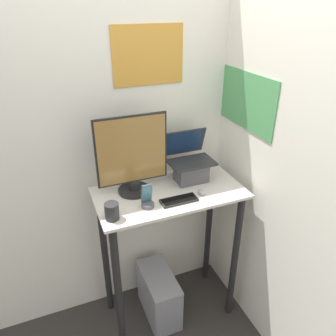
{
  "coord_description": "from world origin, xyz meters",
  "views": [
    {
      "loc": [
        -0.71,
        -1.47,
        2.29
      ],
      "look_at": [
        -0.01,
        0.26,
        1.32
      ],
      "focal_mm": 35.0,
      "sensor_mm": 36.0,
      "label": 1
    }
  ],
  "objects_px": {
    "laptop": "(190,167)",
    "cell_phone": "(147,201)",
    "computer_tower": "(159,295)",
    "mouse": "(201,192)",
    "keyboard": "(179,200)",
    "monitor": "(132,159)"
  },
  "relations": [
    {
      "from": "laptop",
      "to": "cell_phone",
      "type": "relative_size",
      "value": 2.18
    },
    {
      "from": "computer_tower",
      "to": "mouse",
      "type": "bearing_deg",
      "value": -21.62
    },
    {
      "from": "mouse",
      "to": "cell_phone",
      "type": "distance_m",
      "value": 0.38
    },
    {
      "from": "keyboard",
      "to": "mouse",
      "type": "bearing_deg",
      "value": 7.77
    },
    {
      "from": "mouse",
      "to": "computer_tower",
      "type": "height_order",
      "value": "mouse"
    },
    {
      "from": "laptop",
      "to": "keyboard",
      "type": "xyz_separation_m",
      "value": [
        -0.18,
        -0.22,
        -0.1
      ]
    },
    {
      "from": "laptop",
      "to": "keyboard",
      "type": "bearing_deg",
      "value": -129.45
    },
    {
      "from": "laptop",
      "to": "computer_tower",
      "type": "xyz_separation_m",
      "value": [
        -0.28,
        -0.09,
        -1.04
      ]
    },
    {
      "from": "laptop",
      "to": "keyboard",
      "type": "distance_m",
      "value": 0.31
    },
    {
      "from": "laptop",
      "to": "cell_phone",
      "type": "xyz_separation_m",
      "value": [
        -0.39,
        -0.2,
        -0.06
      ]
    },
    {
      "from": "monitor",
      "to": "computer_tower",
      "type": "xyz_separation_m",
      "value": [
        0.13,
        -0.09,
        -1.18
      ]
    },
    {
      "from": "cell_phone",
      "to": "computer_tower",
      "type": "distance_m",
      "value": 0.99
    },
    {
      "from": "laptop",
      "to": "computer_tower",
      "type": "height_order",
      "value": "laptop"
    },
    {
      "from": "keyboard",
      "to": "mouse",
      "type": "distance_m",
      "value": 0.17
    },
    {
      "from": "keyboard",
      "to": "computer_tower",
      "type": "bearing_deg",
      "value": 127.45
    },
    {
      "from": "laptop",
      "to": "monitor",
      "type": "xyz_separation_m",
      "value": [
        -0.41,
        0.0,
        0.14
      ]
    },
    {
      "from": "cell_phone",
      "to": "mouse",
      "type": "bearing_deg",
      "value": 0.52
    },
    {
      "from": "mouse",
      "to": "monitor",
      "type": "bearing_deg",
      "value": 153.27
    },
    {
      "from": "monitor",
      "to": "computer_tower",
      "type": "relative_size",
      "value": 1.16
    },
    {
      "from": "laptop",
      "to": "mouse",
      "type": "relative_size",
      "value": 5.24
    },
    {
      "from": "laptop",
      "to": "cell_phone",
      "type": "distance_m",
      "value": 0.44
    },
    {
      "from": "mouse",
      "to": "keyboard",
      "type": "bearing_deg",
      "value": -172.23
    }
  ]
}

